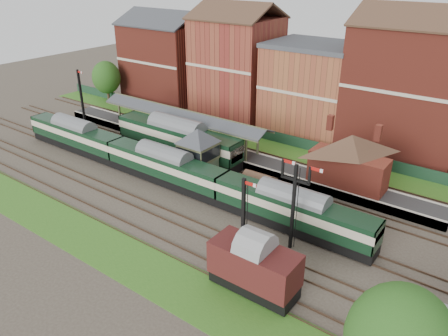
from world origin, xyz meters
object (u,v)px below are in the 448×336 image
Objects in this scene: platform_railcar at (177,138)px; goods_van_a at (254,266)px; signal_box at (198,152)px; dmu_train at (165,166)px; semaphore_bracket at (294,201)px.

platform_railcar reaches higher than goods_van_a.
signal_box is at bearing -28.10° from platform_railcar.
platform_railcar is at bearing 151.90° from signal_box.
signal_box is 0.13× the size of dmu_train.
semaphore_bracket reaches higher than goods_van_a.
semaphore_bracket is 6.92m from goods_van_a.
signal_box is 0.73× the size of semaphore_bracket.
semaphore_bracket is 1.22× the size of goods_van_a.
goods_van_a is (17.55, -9.00, 0.13)m from dmu_train.
dmu_train is (-2.14, -3.25, -1.03)m from signal_box.
semaphore_bracket is 0.44× the size of platform_railcar.
semaphore_bracket is (15.04, -5.75, 1.44)m from signal_box.
dmu_train is at bearing 171.72° from semaphore_bracket.
platform_railcar is (-6.09, 3.25, -0.72)m from signal_box.
signal_box is 16.16m from semaphore_bracket.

